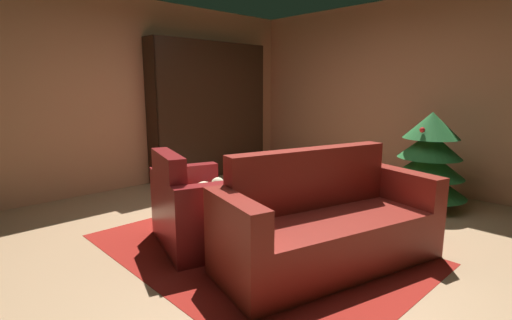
% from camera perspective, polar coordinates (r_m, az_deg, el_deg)
% --- Properties ---
extents(ground_plane, '(6.70, 6.70, 0.00)m').
position_cam_1_polar(ground_plane, '(3.95, 2.35, -10.90)').
color(ground_plane, tan).
extents(wall_back, '(5.60, 0.06, 2.70)m').
position_cam_1_polar(wall_back, '(6.03, 21.70, 9.04)').
color(wall_back, tan).
rests_on(wall_back, ground).
extents(wall_left, '(0.06, 5.71, 2.70)m').
position_cam_1_polar(wall_left, '(5.93, -17.43, 9.29)').
color(wall_left, tan).
rests_on(wall_left, ground).
extents(area_rug, '(2.84, 2.06, 0.01)m').
position_cam_1_polar(area_rug, '(3.60, -0.16, -13.06)').
color(area_rug, maroon).
rests_on(area_rug, ground).
extents(bookshelf_unit, '(0.33, 2.13, 2.17)m').
position_cam_1_polar(bookshelf_unit, '(6.42, -5.93, 7.54)').
color(bookshelf_unit, black).
rests_on(bookshelf_unit, ground).
extents(armchair_red, '(1.13, 0.94, 0.89)m').
position_cam_1_polar(armchair_red, '(3.64, -9.08, -7.59)').
color(armchair_red, maroon).
rests_on(armchair_red, ground).
extents(couch_red, '(1.19, 2.03, 0.94)m').
position_cam_1_polar(couch_red, '(3.27, 10.47, -9.72)').
color(couch_red, maroon).
rests_on(couch_red, ground).
extents(coffee_table, '(0.60, 0.60, 0.42)m').
position_cam_1_polar(coffee_table, '(3.48, -1.81, -7.38)').
color(coffee_table, black).
rests_on(coffee_table, ground).
extents(book_stack_on_table, '(0.23, 0.18, 0.14)m').
position_cam_1_polar(book_stack_on_table, '(3.48, -2.77, -5.37)').
color(book_stack_on_table, '#4A8157').
rests_on(book_stack_on_table, coffee_table).
extents(bottle_on_table, '(0.06, 0.06, 0.32)m').
position_cam_1_polar(bottle_on_table, '(3.28, -0.78, -5.30)').
color(bottle_on_table, '#165E2A').
rests_on(bottle_on_table, coffee_table).
extents(decorated_tree, '(0.91, 0.91, 1.17)m').
position_cam_1_polar(decorated_tree, '(5.10, 24.35, 0.01)').
color(decorated_tree, brown).
rests_on(decorated_tree, ground).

